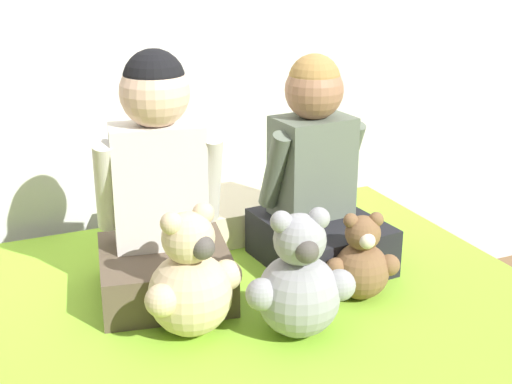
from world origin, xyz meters
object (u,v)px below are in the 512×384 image
(teddy_bear_between_children, at_px, (299,283))
(pillow_at_headboard, at_px, (206,217))
(teddy_bear_held_by_left_child, at_px, (190,282))
(teddy_bear_held_by_right_child, at_px, (361,262))
(child_on_left, at_px, (160,197))
(child_on_right, at_px, (316,184))

(teddy_bear_between_children, xyz_separation_m, pillow_at_headboard, (0.01, 0.69, -0.08))
(teddy_bear_held_by_left_child, height_order, teddy_bear_held_by_right_child, teddy_bear_held_by_left_child)
(teddy_bear_held_by_right_child, xyz_separation_m, teddy_bear_between_children, (-0.24, -0.10, 0.03))
(child_on_left, distance_m, child_on_right, 0.48)
(child_on_right, xyz_separation_m, teddy_bear_between_children, (-0.24, -0.36, -0.11))
(teddy_bear_held_by_left_child, distance_m, pillow_at_headboard, 0.64)
(child_on_right, height_order, pillow_at_headboard, child_on_right)
(teddy_bear_held_by_left_child, xyz_separation_m, teddy_bear_between_children, (0.24, -0.11, -0.00))
(pillow_at_headboard, bearing_deg, teddy_bear_between_children, -90.76)
(teddy_bear_held_by_right_child, height_order, teddy_bear_between_children, teddy_bear_between_children)
(teddy_bear_held_by_left_child, distance_m, teddy_bear_held_by_right_child, 0.48)
(child_on_left, height_order, teddy_bear_held_by_left_child, child_on_left)
(child_on_right, relative_size, teddy_bear_held_by_right_child, 2.53)
(child_on_left, xyz_separation_m, teddy_bear_between_children, (0.24, -0.36, -0.14))
(teddy_bear_held_by_right_child, bearing_deg, child_on_left, 167.03)
(teddy_bear_between_children, relative_size, pillow_at_headboard, 0.59)
(child_on_left, relative_size, pillow_at_headboard, 1.20)
(child_on_right, xyz_separation_m, teddy_bear_held_by_right_child, (0.00, -0.26, -0.14))
(child_on_left, bearing_deg, child_on_right, 10.66)
(child_on_right, height_order, teddy_bear_held_by_right_child, child_on_right)
(pillow_at_headboard, bearing_deg, child_on_right, -55.32)
(child_on_left, distance_m, teddy_bear_between_children, 0.45)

